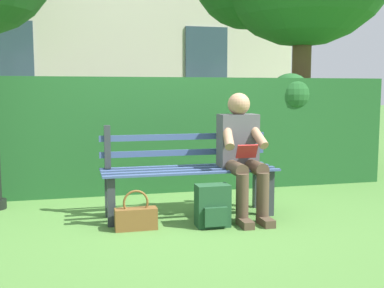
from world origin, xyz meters
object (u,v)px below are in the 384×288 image
Objects in this scene: backpack at (213,206)px; handbag at (136,217)px; person_seated at (242,151)px; park_bench at (188,171)px.

handbag is (0.69, -0.07, -0.08)m from backpack.
person_seated is at bearing -168.17° from handbag.
handbag is (0.57, 0.39, -0.33)m from park_bench.
person_seated is 3.24× the size of handbag.
person_seated is 0.66m from backpack.
person_seated reaches higher than park_bench.
park_bench is at bearing -145.63° from handbag.
person_seated reaches higher than backpack.
person_seated is 1.21m from handbag.
person_seated is (-0.50, 0.16, 0.20)m from park_bench.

